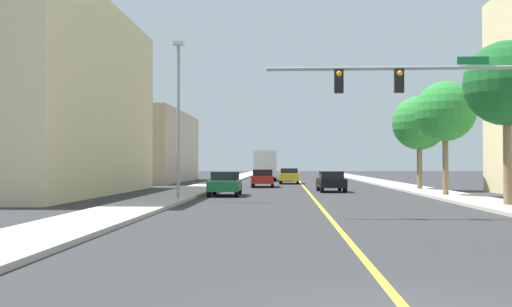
% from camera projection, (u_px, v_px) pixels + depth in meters
% --- Properties ---
extents(ground, '(192.00, 192.00, 0.00)m').
position_uv_depth(ground, '(303.00, 186.00, 48.81)').
color(ground, '#2D2D30').
extents(sidewalk_left, '(2.80, 168.00, 0.15)m').
position_uv_depth(sidewalk_left, '(211.00, 185.00, 49.20)').
color(sidewalk_left, '#B2ADA3').
rests_on(sidewalk_left, ground).
extents(sidewalk_right, '(2.80, 168.00, 0.15)m').
position_uv_depth(sidewalk_right, '(396.00, 185.00, 48.42)').
color(sidewalk_right, '#B2ADA3').
rests_on(sidewalk_right, ground).
extents(lane_marking_center, '(0.16, 144.00, 0.01)m').
position_uv_depth(lane_marking_center, '(303.00, 186.00, 48.81)').
color(lane_marking_center, yellow).
rests_on(lane_marking_center, ground).
extents(building_left_near, '(12.52, 20.43, 11.71)m').
position_uv_depth(building_left_near, '(15.00, 100.00, 35.52)').
color(building_left_near, beige).
rests_on(building_left_near, ground).
extents(building_left_far, '(17.40, 19.37, 7.27)m').
position_uv_depth(building_left_far, '(103.00, 147.00, 60.29)').
color(building_left_far, tan).
rests_on(building_left_far, ground).
extents(traffic_signal_mast, '(9.20, 0.36, 5.61)m').
position_uv_depth(traffic_signal_mast, '(442.00, 97.00, 20.17)').
color(traffic_signal_mast, gray).
rests_on(traffic_signal_mast, sidewalk_right).
extents(street_lamp, '(0.56, 0.28, 7.99)m').
position_uv_depth(street_lamp, '(178.00, 111.00, 29.04)').
color(street_lamp, gray).
rests_on(street_lamp, sidewalk_left).
extents(palm_near, '(3.66, 3.66, 7.06)m').
position_uv_depth(palm_near, '(507.00, 84.00, 24.64)').
color(palm_near, brown).
rests_on(palm_near, sidewalk_right).
extents(palm_mid, '(3.41, 3.41, 6.44)m').
position_uv_depth(palm_mid, '(445.00, 112.00, 32.43)').
color(palm_mid, brown).
rests_on(palm_mid, sidewalk_right).
extents(palm_far, '(3.79, 3.79, 6.52)m').
position_uv_depth(palm_far, '(419.00, 123.00, 40.19)').
color(palm_far, brown).
rests_on(palm_far, sidewalk_right).
extents(car_black, '(1.83, 3.86, 1.39)m').
position_uv_depth(car_black, '(331.00, 181.00, 38.71)').
color(car_black, black).
rests_on(car_black, ground).
extents(car_green, '(1.85, 4.09, 1.43)m').
position_uv_depth(car_green, '(225.00, 183.00, 33.92)').
color(car_green, '#196638').
rests_on(car_green, ground).
extents(car_yellow, '(1.88, 4.41, 1.46)m').
position_uv_depth(car_yellow, '(289.00, 176.00, 54.04)').
color(car_yellow, gold).
rests_on(car_yellow, ground).
extents(car_red, '(1.89, 4.53, 1.43)m').
position_uv_depth(car_red, '(263.00, 178.00, 46.58)').
color(car_red, red).
rests_on(car_red, ground).
extents(delivery_truck, '(2.49, 8.52, 3.29)m').
position_uv_depth(delivery_truck, '(266.00, 165.00, 63.82)').
color(delivery_truck, '#194799').
rests_on(delivery_truck, ground).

